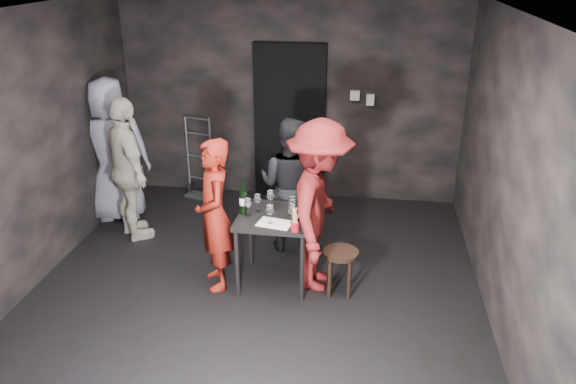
# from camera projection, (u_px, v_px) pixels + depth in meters

# --- Properties ---
(floor) EXTENTS (4.50, 5.00, 0.02)m
(floor) POSITION_uv_depth(u_px,v_px,m) (256.00, 290.00, 5.69)
(floor) COLOR black
(floor) RESTS_ON ground
(ceiling) EXTENTS (4.50, 5.00, 0.02)m
(ceiling) POSITION_uv_depth(u_px,v_px,m) (248.00, 12.00, 4.62)
(ceiling) COLOR silver
(ceiling) RESTS_ON ground
(wall_back) EXTENTS (4.50, 0.04, 2.70)m
(wall_back) POSITION_uv_depth(u_px,v_px,m) (290.00, 100.00, 7.43)
(wall_back) COLOR black
(wall_back) RESTS_ON ground
(wall_front) EXTENTS (4.50, 0.04, 2.70)m
(wall_front) POSITION_uv_depth(u_px,v_px,m) (155.00, 334.00, 2.88)
(wall_front) COLOR black
(wall_front) RESTS_ON ground
(wall_left) EXTENTS (0.04, 5.00, 2.70)m
(wall_left) POSITION_uv_depth(u_px,v_px,m) (25.00, 154.00, 5.45)
(wall_left) COLOR black
(wall_left) RESTS_ON ground
(wall_right) EXTENTS (0.04, 5.00, 2.70)m
(wall_right) POSITION_uv_depth(u_px,v_px,m) (507.00, 178.00, 4.86)
(wall_right) COLOR black
(wall_right) RESTS_ON ground
(doorway) EXTENTS (0.95, 0.10, 2.10)m
(doorway) POSITION_uv_depth(u_px,v_px,m) (290.00, 123.00, 7.49)
(doorway) COLOR black
(doorway) RESTS_ON ground
(wallbox_upper) EXTENTS (0.12, 0.06, 0.12)m
(wallbox_upper) POSITION_uv_depth(u_px,v_px,m) (355.00, 95.00, 7.23)
(wallbox_upper) COLOR #B7B7B2
(wallbox_upper) RESTS_ON wall_back
(wallbox_lower) EXTENTS (0.10, 0.06, 0.14)m
(wallbox_lower) POSITION_uv_depth(u_px,v_px,m) (370.00, 100.00, 7.22)
(wallbox_lower) COLOR #B7B7B2
(wallbox_lower) RESTS_ON wall_back
(hand_truck) EXTENTS (0.37, 0.32, 1.11)m
(hand_truck) POSITION_uv_depth(u_px,v_px,m) (200.00, 181.00, 7.85)
(hand_truck) COLOR #B2B2B7
(hand_truck) RESTS_ON floor
(tasting_table) EXTENTS (0.72, 0.72, 0.75)m
(tasting_table) POSITION_uv_depth(u_px,v_px,m) (274.00, 224.00, 5.60)
(tasting_table) COLOR black
(tasting_table) RESTS_ON floor
(stool) EXTENTS (0.35, 0.35, 0.47)m
(stool) POSITION_uv_depth(u_px,v_px,m) (340.00, 260.00, 5.50)
(stool) COLOR black
(stool) RESTS_ON floor
(server_red) EXTENTS (0.59, 0.69, 1.61)m
(server_red) POSITION_uv_depth(u_px,v_px,m) (214.00, 213.00, 5.49)
(server_red) COLOR maroon
(server_red) RESTS_ON floor
(woman_black) EXTENTS (0.86, 0.64, 1.59)m
(woman_black) POSITION_uv_depth(u_px,v_px,m) (290.00, 183.00, 6.21)
(woman_black) COLOR black
(woman_black) RESTS_ON floor
(man_maroon) EXTENTS (0.67, 1.33, 2.02)m
(man_maroon) POSITION_uv_depth(u_px,v_px,m) (320.00, 194.00, 5.40)
(man_maroon) COLOR maroon
(man_maroon) RESTS_ON floor
(bystander_cream) EXTENTS (1.15, 1.20, 1.92)m
(bystander_cream) POSITION_uv_depth(u_px,v_px,m) (127.00, 161.00, 6.39)
(bystander_cream) COLOR beige
(bystander_cream) RESTS_ON floor
(bystander_grey) EXTENTS (1.21, 0.94, 2.18)m
(bystander_grey) POSITION_uv_depth(u_px,v_px,m) (110.00, 136.00, 6.83)
(bystander_grey) COLOR gray
(bystander_grey) RESTS_ON floor
(tasting_mat) EXTENTS (0.36, 0.28, 0.00)m
(tasting_mat) POSITION_uv_depth(u_px,v_px,m) (275.00, 223.00, 5.39)
(tasting_mat) COLOR white
(tasting_mat) RESTS_ON tasting_table
(wine_glass_a) EXTENTS (0.10, 0.10, 0.20)m
(wine_glass_a) POSITION_uv_depth(u_px,v_px,m) (248.00, 206.00, 5.52)
(wine_glass_a) COLOR white
(wine_glass_a) RESTS_ON tasting_table
(wine_glass_b) EXTENTS (0.10, 0.10, 0.20)m
(wine_glass_b) POSITION_uv_depth(u_px,v_px,m) (258.00, 202.00, 5.60)
(wine_glass_b) COLOR white
(wine_glass_b) RESTS_ON tasting_table
(wine_glass_c) EXTENTS (0.09, 0.09, 0.22)m
(wine_glass_c) POSITION_uv_depth(u_px,v_px,m) (271.00, 199.00, 5.66)
(wine_glass_c) COLOR white
(wine_glass_c) RESTS_ON tasting_table
(wine_glass_d) EXTENTS (0.10, 0.10, 0.21)m
(wine_glass_d) POSITION_uv_depth(u_px,v_px,m) (270.00, 213.00, 5.36)
(wine_glass_d) COLOR white
(wine_glass_d) RESTS_ON tasting_table
(wine_glass_e) EXTENTS (0.08, 0.08, 0.20)m
(wine_glass_e) POSITION_uv_depth(u_px,v_px,m) (292.00, 213.00, 5.38)
(wine_glass_e) COLOR white
(wine_glass_e) RESTS_ON tasting_table
(wine_glass_f) EXTENTS (0.11, 0.11, 0.22)m
(wine_glass_f) POSITION_uv_depth(u_px,v_px,m) (292.00, 205.00, 5.52)
(wine_glass_f) COLOR white
(wine_glass_f) RESTS_ON tasting_table
(wine_bottle) EXTENTS (0.08, 0.08, 0.34)m
(wine_bottle) POSITION_uv_depth(u_px,v_px,m) (244.00, 201.00, 5.56)
(wine_bottle) COLOR black
(wine_bottle) RESTS_ON tasting_table
(breadstick_cup) EXTENTS (0.08, 0.08, 0.25)m
(breadstick_cup) POSITION_uv_depth(u_px,v_px,m) (295.00, 220.00, 5.20)
(breadstick_cup) COLOR #AB0A1D
(breadstick_cup) RESTS_ON tasting_table
(reserved_card) EXTENTS (0.09, 0.14, 0.11)m
(reserved_card) POSITION_uv_depth(u_px,v_px,m) (299.00, 214.00, 5.47)
(reserved_card) COLOR white
(reserved_card) RESTS_ON tasting_table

